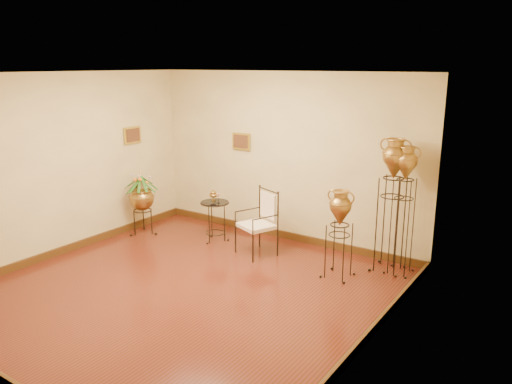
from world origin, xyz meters
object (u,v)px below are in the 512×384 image
Objects in this scene: amphora_tall at (403,209)px; planter_urn at (142,196)px; armchair at (256,223)px; side_table at (215,220)px; amphora_mid at (391,205)px.

amphora_tall is 1.51× the size of planter_urn.
planter_urn is at bearing -150.36° from armchair.
amphora_mid is at bearing 8.70° from side_table.
armchair is at bearing 7.44° from planter_urn.
armchair is at bearing -163.59° from amphora_mid.
armchair reaches higher than side_table.
amphora_mid is 4.23m from planter_urn.
side_table is at bearing -171.78° from amphora_tall.
amphora_tall is 0.95× the size of amphora_mid.
amphora_tall is 0.17m from amphora_mid.
amphora_mid reaches higher than side_table.
side_table is at bearing 18.02° from planter_urn.
planter_urn reaches higher than side_table.
side_table is (-2.85, -0.44, -0.63)m from amphora_mid.
amphora_mid is at bearing -180.00° from amphora_tall.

